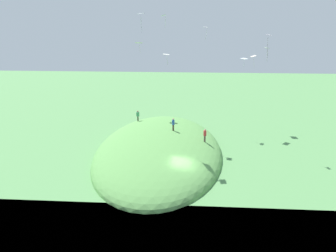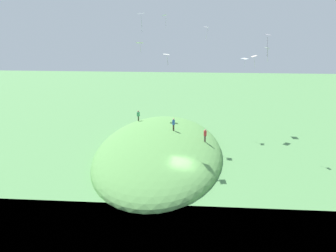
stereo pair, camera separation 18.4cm
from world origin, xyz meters
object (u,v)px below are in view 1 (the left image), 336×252
kite_4 (166,55)px  kite_5 (253,57)px  kite_6 (141,15)px  kite_9 (206,28)px  person_watching_kites (205,134)px  kite_7 (244,59)px  kite_8 (268,37)px  kite_1 (164,16)px  kite_0 (139,43)px  person_walking_path (173,123)px  person_on_hilltop (138,115)px  kite_3 (267,49)px

kite_4 → kite_5: 19.09m
kite_6 → kite_9: (10.51, -8.41, -1.76)m
person_watching_kites → kite_4: size_ratio=1.32×
kite_5 → kite_7: kite_5 is taller
kite_6 → kite_8: 18.47m
kite_4 → kite_8: 14.28m
kite_1 → kite_7: bearing=-76.5°
kite_0 → kite_1: (-4.75, -4.31, 3.92)m
person_walking_path → kite_8: kite_8 is taller
kite_6 → kite_7: kite_6 is taller
person_on_hilltop → kite_4: kite_4 is taller
kite_4 → kite_9: bearing=-21.0°
kite_6 → kite_1: bearing=-22.5°
kite_1 → kite_5: 15.95m
person_on_hilltop → kite_0: kite_0 is taller
kite_5 → kite_6: 20.55m
kite_5 → kite_4: bearing=137.8°
kite_4 → kite_6: size_ratio=0.58×
kite_3 → kite_9: kite_9 is taller
person_watching_kites → kite_9: 17.67m
kite_5 → person_on_hilltop: bearing=102.4°
person_watching_kites → kite_8: (-11.87, -4.23, 12.57)m
person_walking_path → kite_3: 15.37m
kite_7 → kite_8: (-22.06, 1.77, 4.08)m
kite_4 → kite_6: (2.81, 3.30, 4.52)m
kite_3 → kite_5: size_ratio=0.91×
kite_9 → kite_5: bearing=-84.2°
person_walking_path → kite_5: kite_5 is taller
kite_1 → kite_7: size_ratio=1.22×
person_walking_path → kite_6: bearing=154.2°
kite_1 → person_on_hilltop: bearing=69.3°
kite_0 → kite_4: (-13.29, -5.24, -0.53)m
kite_8 → person_walking_path: bearing=30.9°
kite_3 → kite_5: 9.84m
person_walking_path → kite_9: bearing=31.3°
person_walking_path → kite_1: (5.09, 1.63, 13.82)m
kite_4 → person_on_hilltop: bearing=27.3°
kite_0 → kite_7: kite_0 is taller
kite_7 → kite_3: bearing=-166.7°
kite_0 → kite_8: 28.02m
kite_4 → kite_7: (11.38, -10.92, -1.59)m
person_watching_kites → kite_0: bearing=120.1°
kite_4 → kite_3: bearing=-70.5°
person_walking_path → kite_0: size_ratio=1.07×
kite_0 → kite_5: bearing=-87.4°
kite_0 → kite_8: size_ratio=0.95×
kite_0 → kite_7: 16.41m
person_on_hilltop → kite_8: kite_8 is taller
person_on_hilltop → kite_5: 20.39m
kite_3 → kite_6: 16.48m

